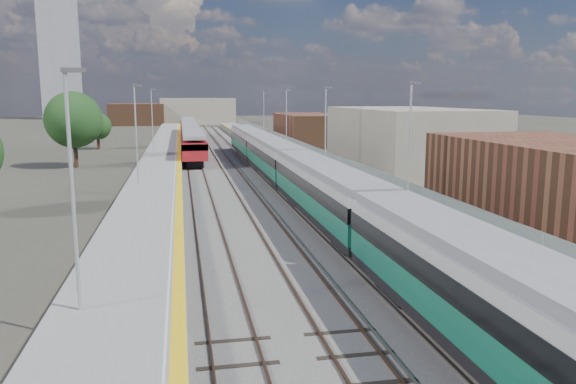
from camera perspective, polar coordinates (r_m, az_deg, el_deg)
name	(u,v)px	position (r m, az deg, el deg)	size (l,w,h in m)	color
ground	(247,168)	(60.62, -4.20, 2.46)	(320.00, 320.00, 0.00)	#47443A
ballast_bed	(224,165)	(62.88, -6.51, 2.71)	(10.50, 155.00, 0.06)	#565451
tracks	(228,163)	(64.58, -6.09, 2.97)	(8.96, 160.00, 0.17)	#4C3323
platform_right	(290,159)	(63.81, 0.25, 3.33)	(4.70, 155.00, 8.52)	slate
platform_left	(161,162)	(62.67, -12.73, 2.96)	(4.30, 155.00, 8.52)	slate
buildings	(134,83)	(148.79, -15.42, 10.58)	(72.00, 185.50, 40.00)	brown
green_train	(294,169)	(42.83, 0.59, 2.32)	(2.75, 76.54, 3.02)	black
red_train	(190,134)	(85.82, -9.92, 5.83)	(2.71, 54.96, 3.42)	black
tree_b	(74,120)	(64.45, -20.95, 6.86)	(6.02, 6.02, 8.16)	#382619
tree_c	(97,126)	(85.94, -18.80, 6.36)	(3.94, 3.94, 5.34)	#382619
tree_d	(391,122)	(83.89, 10.40, 6.98)	(4.51, 4.51, 6.11)	#382619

